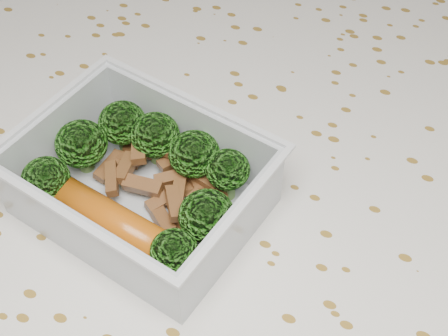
% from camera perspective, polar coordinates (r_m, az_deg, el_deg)
% --- Properties ---
extents(dining_table, '(1.40, 0.90, 0.75)m').
position_cam_1_polar(dining_table, '(0.56, 0.45, -7.97)').
color(dining_table, brown).
rests_on(dining_table, ground).
extents(tablecloth, '(1.46, 0.96, 0.19)m').
position_cam_1_polar(tablecloth, '(0.52, 0.49, -4.94)').
color(tablecloth, silver).
rests_on(tablecloth, dining_table).
extents(lunch_container, '(0.20, 0.17, 0.06)m').
position_cam_1_polar(lunch_container, '(0.46, -7.50, -1.91)').
color(lunch_container, silver).
rests_on(lunch_container, tablecloth).
extents(broccoli_florets, '(0.16, 0.13, 0.05)m').
position_cam_1_polar(broccoli_florets, '(0.46, -6.94, 0.17)').
color(broccoli_florets, '#608C3F').
rests_on(broccoli_florets, lunch_container).
extents(meat_pile, '(0.11, 0.07, 0.03)m').
position_cam_1_polar(meat_pile, '(0.47, -5.47, -1.30)').
color(meat_pile, brown).
rests_on(meat_pile, lunch_container).
extents(sausage, '(0.15, 0.05, 0.03)m').
position_cam_1_polar(sausage, '(0.45, -10.07, -4.93)').
color(sausage, '#AD4F0D').
rests_on(sausage, lunch_container).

